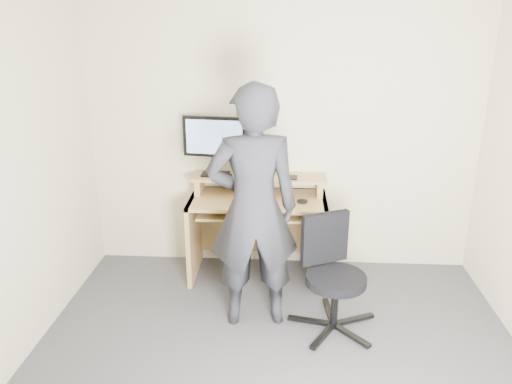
# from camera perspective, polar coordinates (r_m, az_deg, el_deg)

# --- Properties ---
(ground) EXTENTS (3.50, 3.50, 0.00)m
(ground) POSITION_cam_1_polar(r_m,az_deg,el_deg) (3.47, 2.27, -21.08)
(ground) COLOR #49494E
(ground) RESTS_ON ground
(back_wall) EXTENTS (3.50, 0.02, 2.50)m
(back_wall) POSITION_cam_1_polar(r_m,az_deg,el_deg) (4.50, 3.01, 6.53)
(back_wall) COLOR beige
(back_wall) RESTS_ON ground
(desk) EXTENTS (1.20, 0.60, 0.91)m
(desk) POSITION_cam_1_polar(r_m,az_deg,el_deg) (4.51, 0.28, -2.79)
(desk) COLOR tan
(desk) RESTS_ON ground
(monitor) EXTENTS (0.56, 0.16, 0.53)m
(monitor) POSITION_cam_1_polar(r_m,az_deg,el_deg) (4.40, -4.77, 5.88)
(monitor) COLOR black
(monitor) RESTS_ON desk
(external_drive) EXTENTS (0.11, 0.15, 0.20)m
(external_drive) POSITION_cam_1_polar(r_m,az_deg,el_deg) (4.47, 0.20, 3.27)
(external_drive) COLOR black
(external_drive) RESTS_ON desk
(travel_mug) EXTENTS (0.08, 0.08, 0.18)m
(travel_mug) POSITION_cam_1_polar(r_m,az_deg,el_deg) (4.45, 1.88, 3.04)
(travel_mug) COLOR #BABBBF
(travel_mug) RESTS_ON desk
(smartphone) EXTENTS (0.08, 0.13, 0.01)m
(smartphone) POSITION_cam_1_polar(r_m,az_deg,el_deg) (4.40, 4.30, 1.67)
(smartphone) COLOR black
(smartphone) RESTS_ON desk
(charger) EXTENTS (0.06, 0.05, 0.03)m
(charger) POSITION_cam_1_polar(r_m,az_deg,el_deg) (4.38, -3.02, 1.76)
(charger) COLOR black
(charger) RESTS_ON desk
(headphones) EXTENTS (0.16, 0.16, 0.06)m
(headphones) POSITION_cam_1_polar(r_m,az_deg,el_deg) (4.53, -1.70, 2.26)
(headphones) COLOR silver
(headphones) RESTS_ON desk
(keyboard) EXTENTS (0.49, 0.30, 0.03)m
(keyboard) POSITION_cam_1_polar(r_m,az_deg,el_deg) (4.31, -0.39, -2.17)
(keyboard) COLOR black
(keyboard) RESTS_ON desk
(mouse) EXTENTS (0.10, 0.07, 0.04)m
(mouse) POSITION_cam_1_polar(r_m,az_deg,el_deg) (4.26, 5.32, -1.05)
(mouse) COLOR black
(mouse) RESTS_ON desk
(office_chair) EXTENTS (0.68, 0.67, 0.85)m
(office_chair) POSITION_cam_1_polar(r_m,az_deg,el_deg) (3.81, 8.66, -8.81)
(office_chair) COLOR black
(office_chair) RESTS_ON ground
(person) EXTENTS (0.74, 0.54, 1.85)m
(person) POSITION_cam_1_polar(r_m,az_deg,el_deg) (3.64, -0.33, -1.97)
(person) COLOR black
(person) RESTS_ON ground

